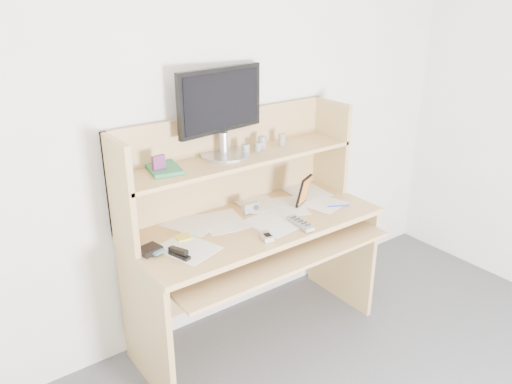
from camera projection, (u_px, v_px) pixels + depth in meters
back_wall at (222, 120)px, 2.77m from camera, size 3.60×0.04×2.50m
desk at (247, 225)px, 2.80m from camera, size 1.40×0.70×1.30m
paper_clutter at (256, 221)px, 2.72m from camera, size 1.32×0.54×0.01m
keyboard at (250, 243)px, 2.66m from camera, size 0.50×0.25×0.03m
tv_remote at (301, 223)px, 2.66m from camera, size 0.08×0.19×0.02m
flip_phone at (266, 236)px, 2.52m from camera, size 0.07×0.11×0.02m
stapler at (179, 252)px, 2.35m from camera, size 0.07×0.13×0.04m
wallet at (150, 250)px, 2.39m from camera, size 0.12×0.10×0.03m
sticky_note_pad at (183, 237)px, 2.53m from camera, size 0.08×0.08×0.01m
digital_camera at (250, 208)px, 2.80m from camera, size 0.09×0.04×0.06m
game_case at (304, 191)px, 2.88m from camera, size 0.12×0.07×0.18m
blue_pen at (339, 206)px, 2.89m from camera, size 0.12×0.07×0.01m
card_box at (159, 164)px, 2.45m from camera, size 0.07×0.03×0.09m
shelf_book at (164, 169)px, 2.49m from camera, size 0.18×0.23×0.02m
chip_stack_a at (246, 149)px, 2.73m from camera, size 0.05×0.05×0.06m
chip_stack_b at (262, 143)px, 2.82m from camera, size 0.05×0.05×0.07m
chip_stack_c at (258, 147)px, 2.79m from camera, size 0.04×0.04×0.05m
chip_stack_d at (282, 140)px, 2.88m from camera, size 0.05×0.05×0.07m
monitor at (221, 110)px, 2.64m from camera, size 0.54×0.27×0.47m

